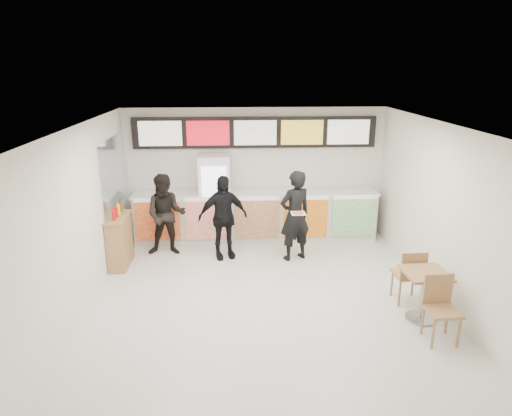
{
  "coord_description": "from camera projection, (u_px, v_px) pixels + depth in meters",
  "views": [
    {
      "loc": [
        -0.55,
        -6.91,
        3.9
      ],
      "look_at": [
        -0.1,
        1.2,
        1.35
      ],
      "focal_mm": 32.0,
      "sensor_mm": 36.0,
      "label": 1
    }
  ],
  "objects": [
    {
      "name": "wall_right",
      "position": [
        448.0,
        218.0,
        7.49
      ],
      "size": [
        0.0,
        7.0,
        7.0
      ],
      "primitive_type": "plane",
      "rotation": [
        1.57,
        0.0,
        -1.57
      ],
      "color": "silver",
      "rests_on": "floor"
    },
    {
      "name": "customer_main",
      "position": [
        295.0,
        216.0,
        9.35
      ],
      "size": [
        0.82,
        0.69,
        1.9
      ],
      "primitive_type": "imported",
      "rotation": [
        0.0,
        0.0,
        3.55
      ],
      "color": "black",
      "rests_on": "floor"
    },
    {
      "name": "floor",
      "position": [
        266.0,
        304.0,
        7.78
      ],
      "size": [
        7.0,
        7.0,
        0.0
      ],
      "primitive_type": "plane",
      "color": "beige",
      "rests_on": "ground"
    },
    {
      "name": "drinks_fridge",
      "position": [
        215.0,
        198.0,
        10.4
      ],
      "size": [
        0.7,
        0.67,
        2.0
      ],
      "color": "white",
      "rests_on": "floor"
    },
    {
      "name": "menu_board",
      "position": [
        255.0,
        132.0,
        10.3
      ],
      "size": [
        5.5,
        0.14,
        0.7
      ],
      "color": "black",
      "rests_on": "wall_back"
    },
    {
      "name": "customer_mid",
      "position": [
        223.0,
        217.0,
        9.45
      ],
      "size": [
        1.12,
        0.7,
        1.78
      ],
      "primitive_type": "imported",
      "rotation": [
        0.0,
        0.0,
        0.27
      ],
      "color": "black",
      "rests_on": "floor"
    },
    {
      "name": "wall_left",
      "position": [
        77.0,
        225.0,
        7.18
      ],
      "size": [
        0.0,
        7.0,
        7.0
      ],
      "primitive_type": "plane",
      "rotation": [
        1.57,
        0.0,
        1.57
      ],
      "color": "silver",
      "rests_on": "floor"
    },
    {
      "name": "wall_back",
      "position": [
        255.0,
        173.0,
        10.67
      ],
      "size": [
        6.0,
        0.0,
        6.0
      ],
      "primitive_type": "plane",
      "rotation": [
        1.57,
        0.0,
        0.0
      ],
      "color": "silver",
      "rests_on": "floor"
    },
    {
      "name": "service_counter",
      "position": [
        256.0,
        216.0,
        10.56
      ],
      "size": [
        5.56,
        0.77,
        1.14
      ],
      "color": "silver",
      "rests_on": "floor"
    },
    {
      "name": "mirror_panel",
      "position": [
        114.0,
        174.0,
        9.44
      ],
      "size": [
        0.01,
        2.0,
        1.5
      ],
      "primitive_type": "cube",
      "color": "#B2B7BF",
      "rests_on": "wall_left"
    },
    {
      "name": "ceiling",
      "position": [
        267.0,
        128.0,
        6.89
      ],
      "size": [
        7.0,
        7.0,
        0.0
      ],
      "primitive_type": "plane",
      "rotation": [
        3.14,
        0.0,
        0.0
      ],
      "color": "white",
      "rests_on": "wall_back"
    },
    {
      "name": "customer_left",
      "position": [
        166.0,
        215.0,
        9.63
      ],
      "size": [
        0.86,
        0.68,
        1.76
      ],
      "primitive_type": "imported",
      "rotation": [
        0.0,
        0.0,
        -0.01
      ],
      "color": "black",
      "rests_on": "floor"
    },
    {
      "name": "pizza_slice",
      "position": [
        298.0,
        213.0,
        8.86
      ],
      "size": [
        0.36,
        0.36,
        0.02
      ],
      "color": "beige",
      "rests_on": "customer_main"
    },
    {
      "name": "condiment_ledge",
      "position": [
        120.0,
        241.0,
        9.16
      ],
      "size": [
        0.38,
        0.93,
        1.25
      ],
      "color": "#A7784C",
      "rests_on": "floor"
    },
    {
      "name": "cafe_table",
      "position": [
        424.0,
        287.0,
        7.16
      ],
      "size": [
        0.69,
        1.7,
        0.98
      ],
      "rotation": [
        0.0,
        0.0,
        0.04
      ],
      "color": "#A7784C",
      "rests_on": "floor"
    }
  ]
}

